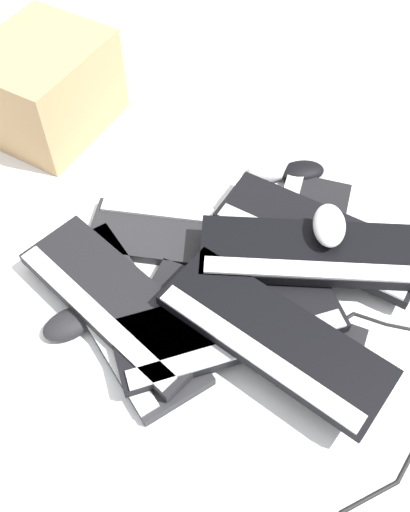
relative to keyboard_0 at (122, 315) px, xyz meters
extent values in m
plane|color=white|center=(-0.15, -0.02, -0.01)|extent=(3.20, 3.20, 0.00)
cube|color=#232326|center=(0.00, 0.00, 0.00)|extent=(0.29, 0.46, 0.02)
cube|color=silver|center=(0.05, 0.02, 0.01)|extent=(0.17, 0.41, 0.01)
cube|color=black|center=(-0.24, 0.08, 0.00)|extent=(0.44, 0.38, 0.02)
cube|color=silver|center=(-0.21, 0.13, 0.01)|extent=(0.36, 0.28, 0.01)
cube|color=black|center=(-0.40, -0.06, 0.00)|extent=(0.35, 0.46, 0.02)
cube|color=silver|center=(-0.35, -0.09, 0.01)|extent=(0.24, 0.38, 0.01)
cube|color=#232326|center=(-0.17, -0.16, 0.00)|extent=(0.46, 0.31, 0.02)
cube|color=silver|center=(-0.20, -0.21, 0.01)|extent=(0.40, 0.19, 0.01)
cube|color=black|center=(-0.19, 0.09, 0.03)|extent=(0.45, 0.18, 0.02)
cube|color=#B2B5BA|center=(-0.20, 0.15, 0.04)|extent=(0.42, 0.07, 0.01)
cube|color=black|center=(-0.44, -0.08, 0.03)|extent=(0.42, 0.42, 0.02)
cube|color=#B2B5BA|center=(-0.40, -0.04, 0.04)|extent=(0.32, 0.32, 0.01)
cube|color=black|center=(0.00, -0.02, 0.03)|extent=(0.36, 0.45, 0.02)
cube|color=silver|center=(0.05, 0.01, 0.04)|extent=(0.25, 0.37, 0.01)
cube|color=black|center=(-0.26, 0.14, 0.06)|extent=(0.39, 0.44, 0.02)
cube|color=#B2B5BA|center=(-0.22, 0.18, 0.07)|extent=(0.29, 0.35, 0.01)
cube|color=black|center=(-0.39, -0.02, 0.06)|extent=(0.46, 0.27, 0.02)
cube|color=silver|center=(-0.38, 0.03, 0.07)|extent=(0.41, 0.16, 0.01)
ellipsoid|color=#B7B7BC|center=(-0.41, -0.31, 0.01)|extent=(0.12, 0.07, 0.04)
ellipsoid|color=black|center=(-0.48, -0.28, 0.01)|extent=(0.11, 0.07, 0.04)
ellipsoid|color=#B7B7BC|center=(-0.44, -0.05, 0.10)|extent=(0.10, 0.13, 0.04)
ellipsoid|color=black|center=(0.10, 0.00, 0.01)|extent=(0.12, 0.09, 0.04)
cylinder|color=black|center=(-0.42, 0.11, -0.01)|extent=(0.06, 0.03, 0.01)
cylinder|color=black|center=(-0.48, 0.12, -0.01)|extent=(0.06, 0.04, 0.01)
cylinder|color=black|center=(-0.53, 0.15, -0.01)|extent=(0.05, 0.03, 0.01)
cylinder|color=black|center=(-0.43, 0.40, -0.01)|extent=(0.07, 0.06, 0.01)
cylinder|color=black|center=(-0.35, 0.44, -0.01)|extent=(0.11, 0.03, 0.01)
sphere|color=black|center=(-0.39, 0.12, -0.01)|extent=(0.01, 0.01, 0.01)
sphere|color=black|center=(-0.45, 0.10, -0.01)|extent=(0.01, 0.01, 0.01)
sphere|color=black|center=(-0.51, 0.14, -0.01)|extent=(0.01, 0.01, 0.01)
sphere|color=black|center=(-0.40, 0.42, -0.01)|extent=(0.01, 0.01, 0.01)
sphere|color=black|center=(-0.29, 0.45, -0.01)|extent=(0.01, 0.01, 0.01)
cube|color=tan|center=(0.08, -0.62, 0.10)|extent=(0.40, 0.40, 0.22)
camera|label=1|loc=(-0.03, 0.59, 0.99)|focal=40.00mm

